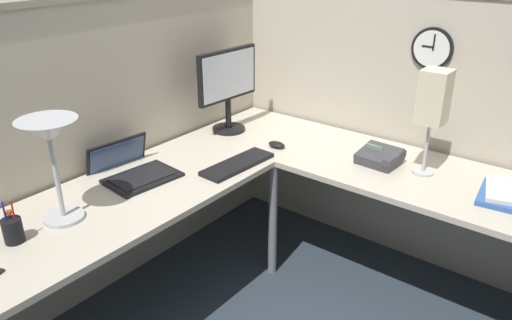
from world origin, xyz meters
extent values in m
plane|color=#2D3842|center=(0.00, 0.00, 0.00)|extent=(6.80, 6.80, 0.00)
cube|color=#B7AD99|center=(-0.36, 0.87, 0.78)|extent=(2.57, 0.10, 1.55)
cube|color=#B7AD99|center=(0.87, -0.27, 0.78)|extent=(0.10, 2.37, 1.55)
cube|color=beige|center=(-0.38, 0.47, 0.71)|extent=(2.35, 0.66, 0.03)
cube|color=beige|center=(0.47, -0.60, 0.71)|extent=(0.66, 1.49, 0.03)
cylinder|color=slate|center=(0.16, 0.16, 0.35)|extent=(0.05, 0.05, 0.70)
cylinder|color=black|center=(0.35, 0.64, 0.74)|extent=(0.20, 0.20, 0.02)
cylinder|color=black|center=(0.35, 0.64, 0.84)|extent=(0.04, 0.04, 0.20)
cube|color=black|center=(0.35, 0.64, 1.08)|extent=(0.46, 0.05, 0.30)
cube|color=silver|center=(0.35, 0.62, 1.08)|extent=(0.42, 0.03, 0.26)
cube|color=black|center=(-0.43, 0.53, 0.74)|extent=(0.36, 0.27, 0.02)
cube|color=black|center=(-0.43, 0.53, 0.75)|extent=(0.31, 0.21, 0.00)
cube|color=black|center=(-0.41, 0.75, 0.77)|extent=(0.35, 0.10, 0.22)
cube|color=#384C72|center=(-0.41, 0.75, 0.77)|extent=(0.31, 0.08, 0.18)
cube|color=black|center=(-0.02, 0.26, 0.74)|extent=(0.44, 0.16, 0.02)
ellipsoid|color=black|center=(0.31, 0.25, 0.75)|extent=(0.06, 0.10, 0.03)
cylinder|color=#B7BABF|center=(-0.88, 0.50, 0.74)|extent=(0.17, 0.17, 0.02)
cylinder|color=#B7BABF|center=(-0.88, 0.50, 0.93)|extent=(0.02, 0.02, 0.38)
cone|color=#B7BABF|center=(-0.88, 0.50, 1.13)|extent=(0.24, 0.24, 0.09)
cylinder|color=black|center=(-1.10, 0.50, 0.78)|extent=(0.08, 0.08, 0.10)
cylinder|color=#1E1EB2|center=(-1.11, 0.51, 0.84)|extent=(0.01, 0.01, 0.13)
cylinder|color=#B21E1E|center=(-1.08, 0.49, 0.84)|extent=(0.01, 0.01, 0.13)
cylinder|color=#D8591E|center=(-1.09, 0.51, 0.85)|extent=(0.03, 0.03, 0.01)
cube|color=#38383D|center=(0.46, -0.31, 0.77)|extent=(0.20, 0.21, 0.10)
cube|color=#8CA58C|center=(0.46, -0.28, 0.80)|extent=(0.02, 0.09, 0.04)
cube|color=#38383D|center=(0.45, -0.39, 0.79)|extent=(0.19, 0.05, 0.04)
cube|color=#335999|center=(0.45, -0.93, 0.74)|extent=(0.30, 0.24, 0.02)
cube|color=silver|center=(0.47, -0.94, 0.76)|extent=(0.30, 0.25, 0.02)
cylinder|color=#B7BABF|center=(0.49, -0.53, 0.74)|extent=(0.11, 0.11, 0.01)
cylinder|color=#B7BABF|center=(0.49, -0.53, 0.87)|extent=(0.02, 0.02, 0.27)
cube|color=beige|center=(0.49, -0.53, 1.13)|extent=(0.13, 0.13, 0.26)
cylinder|color=black|center=(0.82, -0.38, 1.29)|extent=(0.03, 0.22, 0.22)
cylinder|color=white|center=(0.80, -0.38, 1.29)|extent=(0.00, 0.19, 0.19)
cube|color=black|center=(0.80, -0.36, 1.30)|extent=(0.00, 0.06, 0.01)
cube|color=black|center=(0.80, -0.39, 1.32)|extent=(0.00, 0.01, 0.08)
camera|label=1|loc=(-1.81, -1.25, 1.82)|focal=34.80mm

